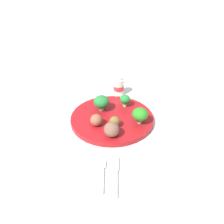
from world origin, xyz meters
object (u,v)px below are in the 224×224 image
(meatball_mid_left, at_px, (96,120))
(napkin, at_px, (108,177))
(broccoli_floret_back_right, at_px, (140,114))
(knife, at_px, (115,174))
(plate, at_px, (112,119))
(broccoli_floret_mid_left, at_px, (102,102))
(meatball_front_right, at_px, (113,129))
(yogurt_bottle, at_px, (119,87))
(broccoli_floret_mid_right, at_px, (125,99))
(fork, at_px, (102,174))
(meatball_front_left, at_px, (115,122))

(meatball_mid_left, xyz_separation_m, napkin, (-0.21, -0.04, -0.03))
(broccoli_floret_back_right, height_order, knife, broccoli_floret_back_right)
(plate, bearing_deg, broccoli_floret_mid_left, 40.27)
(meatball_front_right, bearing_deg, yogurt_bottle, -4.04)
(knife, bearing_deg, broccoli_floret_mid_right, -6.07)
(broccoli_floret_back_right, bearing_deg, knife, 160.10)
(broccoli_floret_back_right, xyz_separation_m, fork, (-0.22, 0.12, -0.04))
(plate, bearing_deg, yogurt_bottle, -7.58)
(broccoli_floret_mid_right, xyz_separation_m, fork, (-0.32, 0.07, -0.04))
(broccoli_floret_mid_right, height_order, fork, broccoli_floret_mid_right)
(fork, bearing_deg, knife, -89.92)
(meatball_mid_left, bearing_deg, broccoli_floret_mid_left, -8.24)
(meatball_front_left, height_order, knife, meatball_front_left)
(broccoli_floret_mid_left, xyz_separation_m, napkin, (-0.30, -0.03, -0.05))
(broccoli_floret_back_right, relative_size, fork, 0.46)
(yogurt_bottle, bearing_deg, fork, 173.52)
(broccoli_floret_mid_right, xyz_separation_m, knife, (-0.32, 0.03, -0.04))
(meatball_front_right, xyz_separation_m, knife, (-0.15, -0.01, -0.03))
(broccoli_floret_back_right, relative_size, broccoli_floret_mid_left, 0.99)
(meatball_front_right, xyz_separation_m, napkin, (-0.16, 0.01, -0.04))
(plate, relative_size, napkin, 1.65)
(meatball_mid_left, bearing_deg, yogurt_bottle, -17.84)
(yogurt_bottle, bearing_deg, broccoli_floret_back_right, -162.94)
(plate, relative_size, meatball_front_left, 7.96)
(meatball_front_right, xyz_separation_m, yogurt_bottle, (0.28, -0.02, -0.01))
(yogurt_bottle, bearing_deg, meatball_front_right, 175.96)
(knife, bearing_deg, yogurt_bottle, -1.76)
(broccoli_floret_back_right, xyz_separation_m, meatball_front_right, (-0.07, 0.09, -0.01))
(meatball_front_right, bearing_deg, broccoli_floret_back_right, -51.57)
(meatball_front_left, distance_m, meatball_front_right, 0.05)
(knife, bearing_deg, broccoli_floret_back_right, -19.90)
(meatball_mid_left, height_order, yogurt_bottle, yogurt_bottle)
(meatball_front_left, relative_size, yogurt_bottle, 0.47)
(broccoli_floret_mid_left, bearing_deg, broccoli_floret_mid_right, -72.91)
(napkin, bearing_deg, yogurt_bottle, -4.05)
(meatball_front_left, relative_size, napkin, 0.21)
(plate, xyz_separation_m, napkin, (-0.26, 0.01, -0.01))
(broccoli_floret_mid_left, distance_m, meatball_front_left, 0.11)
(meatball_mid_left, relative_size, yogurt_bottle, 0.53)
(plate, distance_m, knife, 0.25)
(plate, relative_size, broccoli_floret_back_right, 5.12)
(broccoli_floret_mid_left, bearing_deg, meatball_front_left, -154.40)
(broccoli_floret_back_right, height_order, napkin, broccoli_floret_back_right)
(fork, bearing_deg, broccoli_floret_mid_left, 2.19)
(plate, distance_m, broccoli_floret_mid_right, 0.09)
(meatball_front_right, relative_size, fork, 0.40)
(broccoli_floret_back_right, height_order, yogurt_bottle, yogurt_bottle)
(plate, distance_m, broccoli_floret_back_right, 0.11)
(plate, xyz_separation_m, broccoli_floret_back_right, (-0.03, -0.09, 0.04))
(broccoli_floret_back_right, xyz_separation_m, broccoli_floret_mid_left, (0.08, 0.13, -0.00))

